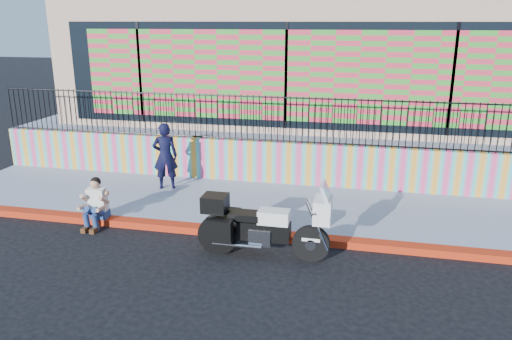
# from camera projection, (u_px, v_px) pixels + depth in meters

# --- Properties ---
(ground) EXTENTS (90.00, 90.00, 0.00)m
(ground) POSITION_uv_depth(u_px,v_px,m) (251.00, 237.00, 10.26)
(ground) COLOR black
(ground) RESTS_ON ground
(red_curb) EXTENTS (16.00, 0.30, 0.15)m
(red_curb) POSITION_uv_depth(u_px,v_px,m) (251.00, 234.00, 10.24)
(red_curb) COLOR #AC210C
(red_curb) RESTS_ON ground
(sidewalk) EXTENTS (16.00, 3.00, 0.15)m
(sidewalk) POSITION_uv_depth(u_px,v_px,m) (267.00, 206.00, 11.78)
(sidewalk) COLOR #8A90A6
(sidewalk) RESTS_ON ground
(mural_wall) EXTENTS (16.00, 0.20, 1.10)m
(mural_wall) POSITION_uv_depth(u_px,v_px,m) (279.00, 162.00, 13.10)
(mural_wall) COLOR #F03F7D
(mural_wall) RESTS_ON sidewalk
(metal_fence) EXTENTS (15.80, 0.04, 1.20)m
(metal_fence) POSITION_uv_depth(u_px,v_px,m) (280.00, 119.00, 12.76)
(metal_fence) COLOR black
(metal_fence) RESTS_ON mural_wall
(elevated_platform) EXTENTS (16.00, 10.00, 1.25)m
(elevated_platform) POSITION_uv_depth(u_px,v_px,m) (304.00, 127.00, 17.88)
(elevated_platform) COLOR #8A90A6
(elevated_platform) RESTS_ON ground
(storefront_building) EXTENTS (14.00, 8.06, 4.00)m
(storefront_building) POSITION_uv_depth(u_px,v_px,m) (305.00, 52.00, 16.93)
(storefront_building) COLOR tan
(storefront_building) RESTS_ON elevated_platform
(police_motorcycle) EXTENTS (2.46, 0.81, 1.53)m
(police_motorcycle) POSITION_uv_depth(u_px,v_px,m) (261.00, 224.00, 9.27)
(police_motorcycle) COLOR black
(police_motorcycle) RESTS_ON ground
(police_officer) EXTENTS (0.72, 0.59, 1.70)m
(police_officer) POSITION_uv_depth(u_px,v_px,m) (165.00, 156.00, 12.58)
(police_officer) COLOR black
(police_officer) RESTS_ON sidewalk
(seated_man) EXTENTS (0.54, 0.71, 1.06)m
(seated_man) POSITION_uv_depth(u_px,v_px,m) (95.00, 208.00, 10.64)
(seated_man) COLOR navy
(seated_man) RESTS_ON ground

